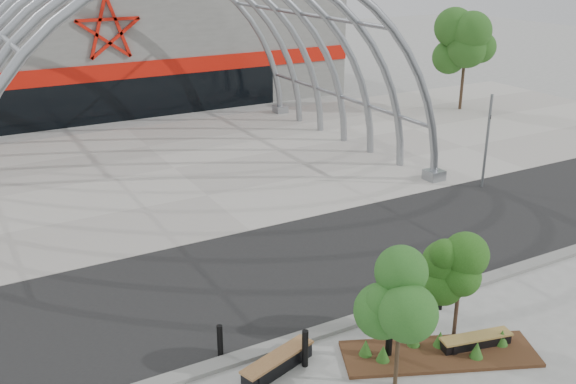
% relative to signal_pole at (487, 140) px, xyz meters
% --- Properties ---
extents(ground, '(140.00, 140.00, 0.00)m').
position_rel_signal_pole_xyz_m(ground, '(-11.32, -6.27, -2.22)').
color(ground, gray).
rests_on(ground, ground).
extents(road, '(140.00, 7.00, 0.02)m').
position_rel_signal_pole_xyz_m(road, '(-11.32, -2.77, -2.21)').
color(road, black).
rests_on(road, ground).
extents(forecourt, '(60.00, 17.00, 0.04)m').
position_rel_signal_pole_xyz_m(forecourt, '(-11.32, 9.23, -2.20)').
color(forecourt, '#A29C94').
rests_on(forecourt, ground).
extents(kerb, '(60.00, 0.50, 0.12)m').
position_rel_signal_pole_xyz_m(kerb, '(-11.32, -6.52, -2.16)').
color(kerb, slate).
rests_on(kerb, ground).
extents(arena_building, '(34.00, 15.24, 8.00)m').
position_rel_signal_pole_xyz_m(arena_building, '(-11.32, 27.18, 1.76)').
color(arena_building, slate).
rests_on(arena_building, ground).
extents(vault_canopy, '(20.80, 15.80, 20.36)m').
position_rel_signal_pole_xyz_m(vault_canopy, '(-11.32, 9.23, -2.21)').
color(vault_canopy, gray).
rests_on(vault_canopy, ground).
extents(planting_bed, '(5.35, 3.50, 0.54)m').
position_rel_signal_pole_xyz_m(planting_bed, '(-10.48, -8.88, -2.10)').
color(planting_bed, '#372014').
rests_on(planting_bed, ground).
extents(signal_pole, '(0.27, 0.60, 4.26)m').
position_rel_signal_pole_xyz_m(signal_pole, '(0.00, 0.00, 0.00)').
color(signal_pole, slate).
rests_on(signal_pole, ground).
extents(street_tree_0, '(1.43, 1.43, 3.27)m').
position_rel_signal_pole_xyz_m(street_tree_0, '(-12.20, -9.31, 0.12)').
color(street_tree_0, black).
rests_on(street_tree_0, ground).
extents(street_tree_1, '(1.33, 1.33, 3.15)m').
position_rel_signal_pole_xyz_m(street_tree_1, '(-9.66, -8.62, 0.04)').
color(street_tree_1, black).
rests_on(street_tree_1, ground).
extents(bench_0, '(2.29, 1.16, 0.47)m').
position_rel_signal_pole_xyz_m(bench_0, '(-14.50, -7.44, -2.00)').
color(bench_0, black).
rests_on(bench_0, ground).
extents(bench_1, '(2.06, 0.87, 0.42)m').
position_rel_signal_pole_xyz_m(bench_1, '(-9.38, -9.17, -2.02)').
color(bench_1, black).
rests_on(bench_1, ground).
extents(bollard_0, '(0.15, 0.15, 0.96)m').
position_rel_signal_pole_xyz_m(bollard_0, '(-15.53, -6.16, -1.74)').
color(bollard_0, black).
rests_on(bollard_0, ground).
extents(bollard_1, '(0.17, 0.17, 1.05)m').
position_rel_signal_pole_xyz_m(bollard_1, '(-13.77, -7.58, -1.70)').
color(bollard_1, black).
rests_on(bollard_1, ground).
extents(bollard_2, '(0.18, 0.18, 1.12)m').
position_rel_signal_pole_xyz_m(bollard_2, '(-11.67, -8.33, -1.67)').
color(bollard_2, black).
rests_on(bollard_2, ground).
extents(bollard_3, '(0.16, 0.16, 1.01)m').
position_rel_signal_pole_xyz_m(bollard_3, '(-10.88, -8.24, -1.72)').
color(bollard_3, black).
rests_on(bollard_3, ground).
extents(bollard_4, '(0.14, 0.14, 0.88)m').
position_rel_signal_pole_xyz_m(bollard_4, '(-8.82, -7.14, -1.79)').
color(bollard_4, black).
rests_on(bollard_4, ground).
extents(bg_tree_1, '(2.70, 2.70, 5.91)m').
position_rel_signal_pole_xyz_m(bg_tree_1, '(9.68, 11.73, 2.02)').
color(bg_tree_1, '#2F2216').
rests_on(bg_tree_1, ground).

